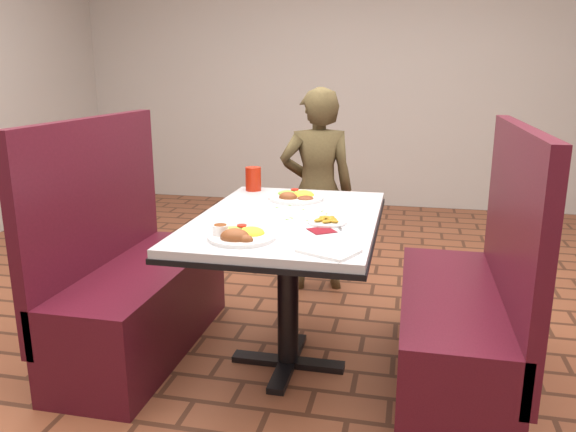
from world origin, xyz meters
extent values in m
plane|color=brown|center=(0.00, 0.00, 0.00)|extent=(7.00, 7.00, 0.00)
cube|color=beige|center=(0.00, 3.50, 1.40)|extent=(6.00, 0.04, 2.80)
cube|color=silver|center=(0.00, 0.00, 0.73)|extent=(0.80, 1.20, 0.03)
cube|color=black|center=(0.00, 0.00, 0.70)|extent=(0.81, 1.21, 0.02)
cylinder|color=black|center=(0.00, 0.00, 0.36)|extent=(0.10, 0.10, 0.69)
cube|color=black|center=(0.00, 0.00, 0.01)|extent=(0.55, 0.08, 0.03)
cube|color=black|center=(0.00, 0.00, 0.01)|extent=(0.08, 0.55, 0.03)
cube|color=#531220|center=(-0.75, 0.00, 0.23)|extent=(0.45, 1.20, 0.45)
cube|color=#531220|center=(-0.97, 0.00, 0.70)|extent=(0.06, 1.20, 0.95)
cube|color=#531220|center=(0.75, 0.00, 0.23)|extent=(0.45, 1.20, 0.45)
cube|color=#531220|center=(0.97, 0.00, 0.70)|extent=(0.06, 1.20, 0.95)
imported|color=brown|center=(-0.04, 1.05, 0.65)|extent=(0.54, 0.42, 1.30)
cylinder|color=white|center=(-0.10, -0.39, 0.76)|extent=(0.26, 0.26, 0.02)
ellipsoid|color=yellow|center=(-0.07, -0.36, 0.79)|extent=(0.11, 0.11, 0.05)
ellipsoid|color=#8AB849|center=(-0.15, -0.34, 0.78)|extent=(0.11, 0.09, 0.03)
cylinder|color=red|center=(-0.12, -0.32, 0.79)|extent=(0.04, 0.04, 0.01)
ellipsoid|color=brown|center=(-0.11, -0.45, 0.80)|extent=(0.11, 0.09, 0.07)
ellipsoid|color=brown|center=(-0.07, -0.46, 0.79)|extent=(0.06, 0.05, 0.04)
cylinder|color=white|center=(-0.18, -0.40, 0.79)|extent=(0.06, 0.06, 0.04)
cylinder|color=brown|center=(-0.18, -0.40, 0.80)|extent=(0.05, 0.05, 0.00)
cylinder|color=white|center=(-0.03, 0.34, 0.76)|extent=(0.28, 0.28, 0.02)
ellipsoid|color=yellow|center=(0.00, 0.37, 0.79)|extent=(0.11, 0.11, 0.05)
ellipsoid|color=#8AB849|center=(-0.08, 0.39, 0.78)|extent=(0.11, 0.09, 0.04)
cylinder|color=red|center=(-0.05, 0.41, 0.79)|extent=(0.04, 0.04, 0.01)
ellipsoid|color=brown|center=(0.02, 0.30, 0.78)|extent=(0.08, 0.08, 0.03)
ellipsoid|color=brown|center=(-0.06, 0.29, 0.79)|extent=(0.09, 0.07, 0.05)
cylinder|color=white|center=(0.19, -0.09, 0.76)|extent=(0.17, 0.17, 0.01)
cube|color=maroon|center=(0.19, -0.21, 0.75)|extent=(0.14, 0.14, 0.00)
cube|color=silver|center=(0.25, -0.13, 0.75)|extent=(0.05, 0.12, 0.00)
cylinder|color=#AF1E0B|center=(-0.31, 0.51, 0.81)|extent=(0.09, 0.09, 0.13)
cube|color=white|center=(0.26, -0.48, 0.76)|extent=(0.24, 0.22, 0.01)
cube|color=silver|center=(-0.11, -0.37, 0.76)|extent=(0.05, 0.18, 0.00)
cube|color=silver|center=(-0.05, -0.39, 0.76)|extent=(0.01, 0.14, 0.00)
camera|label=1|loc=(0.53, -2.41, 1.39)|focal=35.00mm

